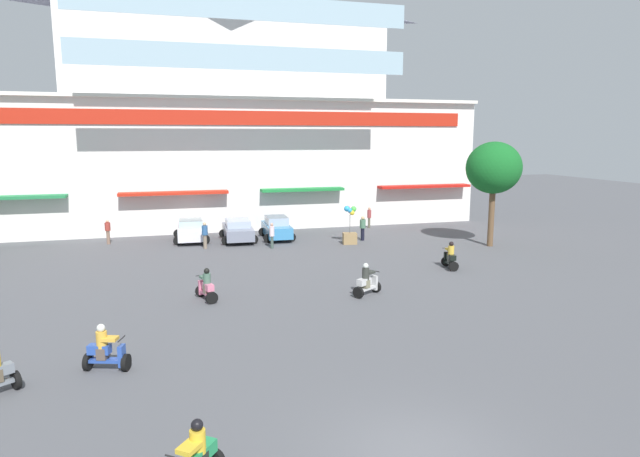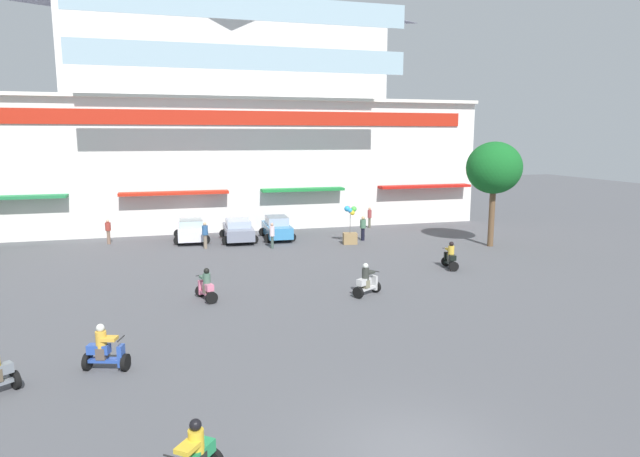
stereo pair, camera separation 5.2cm
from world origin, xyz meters
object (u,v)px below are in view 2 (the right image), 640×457
at_px(parked_car_1, 238,230).
at_px(scooter_rider_5, 206,287).
at_px(scooter_rider_0, 105,351).
at_px(pedestrian_4, 108,230).
at_px(pedestrian_0, 272,234).
at_px(plaza_tree_1, 494,168).
at_px(pedestrian_3, 363,227).
at_px(balloon_vendor_cart, 350,227).
at_px(pedestrian_2, 205,234).
at_px(parked_car_0, 191,230).
at_px(scooter_rider_1, 367,282).
at_px(pedestrian_1, 370,216).
at_px(parked_car_2, 277,228).
at_px(scooter_rider_6, 450,257).

bearing_deg(parked_car_1, scooter_rider_5, -102.95).
bearing_deg(scooter_rider_0, pedestrian_4, 95.12).
bearing_deg(pedestrian_0, plaza_tree_1, -12.52).
distance_m(pedestrian_3, balloon_vendor_cart, 1.59).
distance_m(pedestrian_2, pedestrian_4, 6.87).
relative_size(parked_car_0, parked_car_1, 1.00).
relative_size(scooter_rider_0, scooter_rider_1, 0.98).
relative_size(scooter_rider_0, scooter_rider_5, 0.98).
xyz_separation_m(pedestrian_2, pedestrian_3, (10.55, -0.07, -0.02)).
distance_m(pedestrian_0, pedestrian_4, 11.02).
distance_m(scooter_rider_5, balloon_vendor_cart, 14.29).
bearing_deg(balloon_vendor_cart, pedestrian_1, 58.21).
distance_m(parked_car_0, pedestrian_4, 5.33).
bearing_deg(balloon_vendor_cart, pedestrian_3, 37.50).
distance_m(parked_car_0, parked_car_2, 5.81).
height_order(parked_car_1, parked_car_2, parked_car_2).
relative_size(pedestrian_2, pedestrian_4, 1.03).
distance_m(scooter_rider_5, pedestrian_2, 11.23).
bearing_deg(pedestrian_3, pedestrian_4, 168.62).
bearing_deg(pedestrian_4, scooter_rider_5, -69.79).
distance_m(scooter_rider_5, pedestrian_4, 15.43).
relative_size(scooter_rider_0, pedestrian_4, 0.89).
bearing_deg(pedestrian_0, pedestrian_4, 156.88).
relative_size(parked_car_0, pedestrian_2, 2.55).
relative_size(scooter_rider_1, pedestrian_1, 0.93).
relative_size(parked_car_0, scooter_rider_5, 2.88).
bearing_deg(balloon_vendor_cart, pedestrian_0, -179.69).
height_order(pedestrian_0, balloon_vendor_cart, balloon_vendor_cart).
distance_m(pedestrian_0, balloon_vendor_cart, 5.22).
bearing_deg(parked_car_0, parked_car_1, -15.53).
distance_m(parked_car_2, pedestrian_2, 5.45).
xyz_separation_m(scooter_rider_0, scooter_rider_1, (10.40, 5.26, 0.01)).
relative_size(pedestrian_0, pedestrian_4, 1.00).
xyz_separation_m(pedestrian_1, pedestrian_4, (-18.88, -1.40, 0.01)).
distance_m(parked_car_0, pedestrian_3, 11.68).
height_order(parked_car_0, parked_car_1, parked_car_0).
height_order(parked_car_2, pedestrian_0, pedestrian_0).
bearing_deg(parked_car_1, scooter_rider_6, -48.04).
bearing_deg(balloon_vendor_cart, scooter_rider_0, -129.02).
distance_m(parked_car_2, pedestrian_3, 5.95).
height_order(pedestrian_1, pedestrian_4, pedestrian_4).
bearing_deg(balloon_vendor_cart, pedestrian_2, 173.70).
bearing_deg(scooter_rider_6, parked_car_1, 131.96).
height_order(parked_car_2, balloon_vendor_cart, balloon_vendor_cart).
bearing_deg(pedestrian_3, scooter_rider_0, -129.94).
bearing_deg(parked_car_0, scooter_rider_5, -89.94).
height_order(plaza_tree_1, scooter_rider_6, plaza_tree_1).
relative_size(scooter_rider_5, scooter_rider_6, 0.99).
xyz_separation_m(scooter_rider_1, scooter_rider_6, (6.05, 3.45, 0.01)).
relative_size(parked_car_2, scooter_rider_5, 2.74).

